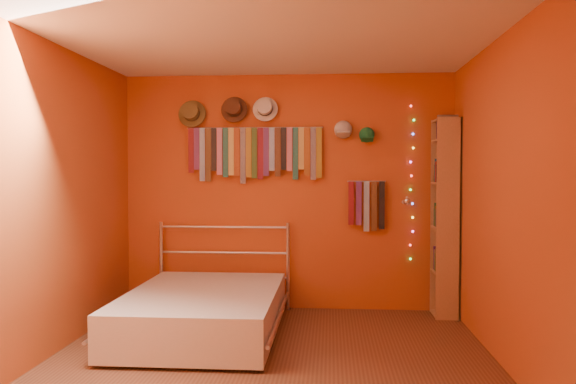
% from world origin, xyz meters
% --- Properties ---
extents(ground, '(3.50, 3.50, 0.00)m').
position_xyz_m(ground, '(0.00, 0.00, 0.00)').
color(ground, '#59301E').
rests_on(ground, ground).
extents(back_wall, '(3.50, 0.02, 2.50)m').
position_xyz_m(back_wall, '(0.00, 1.75, 1.25)').
color(back_wall, '#AD431B').
rests_on(back_wall, ground).
extents(right_wall, '(0.02, 3.50, 2.50)m').
position_xyz_m(right_wall, '(1.75, 0.00, 1.25)').
color(right_wall, '#AD431B').
rests_on(right_wall, ground).
extents(left_wall, '(0.02, 3.50, 2.50)m').
position_xyz_m(left_wall, '(-1.75, 0.00, 1.25)').
color(left_wall, '#AD431B').
rests_on(left_wall, ground).
extents(ceiling, '(3.50, 3.50, 0.02)m').
position_xyz_m(ceiling, '(0.00, 0.00, 2.50)').
color(ceiling, white).
rests_on(ceiling, back_wall).
extents(tie_rack, '(1.45, 0.03, 0.60)m').
position_xyz_m(tie_rack, '(-0.35, 1.69, 1.69)').
color(tie_rack, silver).
rests_on(tie_rack, back_wall).
extents(small_tie_rack, '(0.40, 0.03, 0.53)m').
position_xyz_m(small_tie_rack, '(0.84, 1.69, 1.13)').
color(small_tie_rack, silver).
rests_on(small_tie_rack, back_wall).
extents(fedora_olive, '(0.30, 0.16, 0.29)m').
position_xyz_m(fedora_olive, '(-1.02, 1.65, 2.09)').
color(fedora_olive, brown).
rests_on(fedora_olive, back_wall).
extents(fedora_brown, '(0.28, 0.15, 0.28)m').
position_xyz_m(fedora_brown, '(-0.56, 1.66, 2.14)').
color(fedora_brown, '#4A2A1A').
rests_on(fedora_brown, back_wall).
extents(fedora_white, '(0.27, 0.14, 0.26)m').
position_xyz_m(fedora_white, '(-0.23, 1.66, 2.14)').
color(fedora_white, silver).
rests_on(fedora_white, back_wall).
extents(cap_white, '(0.18, 0.23, 0.18)m').
position_xyz_m(cap_white, '(0.59, 1.70, 1.91)').
color(cap_white, beige).
rests_on(cap_white, back_wall).
extents(cap_green, '(0.17, 0.21, 0.17)m').
position_xyz_m(cap_green, '(0.84, 1.70, 1.85)').
color(cap_green, '#19733A').
rests_on(cap_green, back_wall).
extents(fairy_lights, '(0.06, 0.02, 1.62)m').
position_xyz_m(fairy_lights, '(1.31, 1.71, 1.35)').
color(fairy_lights, '#FF3333').
rests_on(fairy_lights, back_wall).
extents(reading_lamp, '(0.07, 0.31, 0.09)m').
position_xyz_m(reading_lamp, '(1.23, 1.51, 1.17)').
color(reading_lamp, silver).
rests_on(reading_lamp, back_wall).
extents(bookshelf, '(0.25, 0.34, 2.00)m').
position_xyz_m(bookshelf, '(1.66, 1.53, 1.02)').
color(bookshelf, '#9D7546').
rests_on(bookshelf, ground).
extents(bed, '(1.40, 1.92, 0.93)m').
position_xyz_m(bed, '(-0.67, 0.68, 0.22)').
color(bed, silver).
rests_on(bed, ground).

